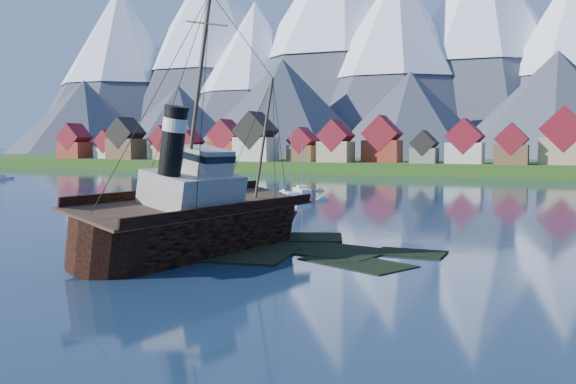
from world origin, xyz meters
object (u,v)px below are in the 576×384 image
at_px(sailboat_c, 302,190).
at_px(sailboat_f, 291,199).
at_px(tugboat_wreck, 205,218).
at_px(sailboat_a, 149,202).
at_px(sailboat_b, 1,178).

bearing_deg(sailboat_c, sailboat_f, -108.69).
bearing_deg(sailboat_c, tugboat_wreck, -111.03).
distance_m(sailboat_a, sailboat_b, 83.09).
distance_m(tugboat_wreck, sailboat_c, 68.64).
relative_size(tugboat_wreck, sailboat_a, 2.87).
xyz_separation_m(sailboat_a, sailboat_f, (18.97, 13.06, 0.04)).
relative_size(sailboat_c, sailboat_f, 0.84).
relative_size(sailboat_a, sailboat_c, 1.01).
bearing_deg(sailboat_a, sailboat_f, 36.10).
distance_m(sailboat_a, sailboat_f, 23.03).
bearing_deg(sailboat_a, sailboat_c, 69.62).
xyz_separation_m(sailboat_b, sailboat_f, (92.88, -24.89, 0.02)).
relative_size(sailboat_b, sailboat_f, 0.86).
distance_m(tugboat_wreck, sailboat_f, 48.60).
bearing_deg(sailboat_a, tugboat_wreck, -46.35).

